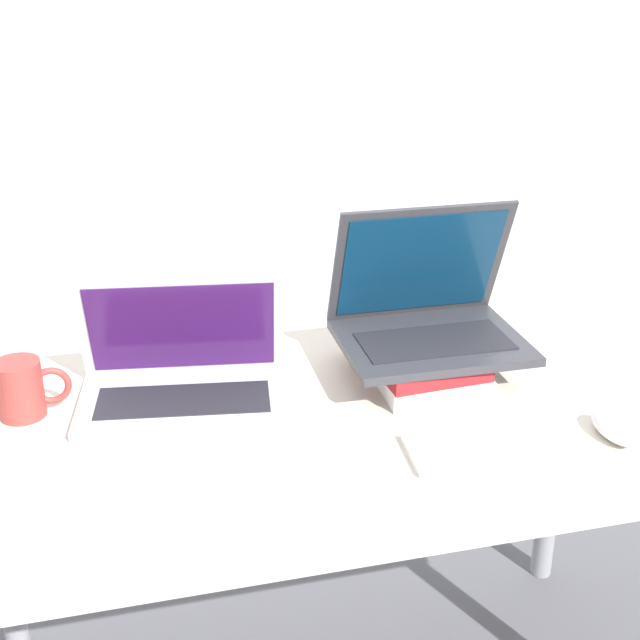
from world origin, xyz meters
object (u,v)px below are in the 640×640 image
at_px(mouse, 615,427).
at_px(wireless_keyboard, 493,447).
at_px(book_stack, 420,361).
at_px(mug, 22,389).
at_px(laptop_on_books, 428,315).
at_px(laptop_left, 183,376).

bearing_deg(mouse, wireless_keyboard, 177.61).
distance_m(book_stack, mug, 0.71).
bearing_deg(book_stack, mouse, -50.94).
distance_m(book_stack, laptop_on_books, 0.09).
height_order(laptop_left, book_stack, laptop_left).
bearing_deg(laptop_on_books, mouse, -54.42).
relative_size(laptop_left, wireless_keyboard, 1.38).
distance_m(laptop_left, wireless_keyboard, 0.55).
height_order(laptop_left, mouse, laptop_left).
xyz_separation_m(book_stack, mug, (-0.71, 0.03, 0.02)).
distance_m(book_stack, wireless_keyboard, 0.28).
height_order(laptop_left, laptop_on_books, laptop_on_books).
bearing_deg(mouse, laptop_on_books, 125.58).
xyz_separation_m(laptop_left, book_stack, (0.43, -0.02, -0.01)).
bearing_deg(book_stack, mug, 177.86).
relative_size(book_stack, laptop_on_books, 0.84).
distance_m(laptop_left, book_stack, 0.44).
bearing_deg(laptop_left, book_stack, -2.44).
bearing_deg(mug, laptop_left, -1.66).
height_order(book_stack, laptop_on_books, laptop_on_books).
bearing_deg(wireless_keyboard, book_stack, 94.58).
height_order(laptop_on_books, wireless_keyboard, laptop_on_books).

